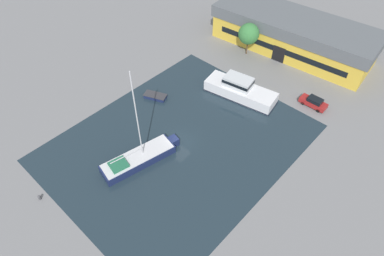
{
  "coord_description": "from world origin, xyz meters",
  "views": [
    {
      "loc": [
        23.9,
        -23.12,
        37.11
      ],
      "look_at": [
        0.0,
        2.67,
        1.0
      ],
      "focal_mm": 32.0,
      "sensor_mm": 36.0,
      "label": 1
    }
  ],
  "objects_px": {
    "quay_tree_near_building": "(249,34)",
    "parked_car": "(314,102)",
    "motor_cruiser": "(240,90)",
    "small_dinghy": "(155,96)",
    "warehouse_building": "(293,34)",
    "sailboat_moored": "(139,158)"
  },
  "relations": [
    {
      "from": "quay_tree_near_building",
      "to": "sailboat_moored",
      "type": "distance_m",
      "value": 31.99
    },
    {
      "from": "parked_car",
      "to": "motor_cruiser",
      "type": "height_order",
      "value": "motor_cruiser"
    },
    {
      "from": "quay_tree_near_building",
      "to": "small_dinghy",
      "type": "relative_size",
      "value": 1.52
    },
    {
      "from": "quay_tree_near_building",
      "to": "parked_car",
      "type": "height_order",
      "value": "quay_tree_near_building"
    },
    {
      "from": "warehouse_building",
      "to": "parked_car",
      "type": "relative_size",
      "value": 7.18
    },
    {
      "from": "parked_car",
      "to": "motor_cruiser",
      "type": "distance_m",
      "value": 11.9
    },
    {
      "from": "quay_tree_near_building",
      "to": "motor_cruiser",
      "type": "relative_size",
      "value": 0.5
    },
    {
      "from": "sailboat_moored",
      "to": "small_dinghy",
      "type": "bearing_deg",
      "value": 140.01
    },
    {
      "from": "small_dinghy",
      "to": "quay_tree_near_building",
      "type": "bearing_deg",
      "value": 148.05
    },
    {
      "from": "quay_tree_near_building",
      "to": "parked_car",
      "type": "distance_m",
      "value": 17.88
    },
    {
      "from": "warehouse_building",
      "to": "sailboat_moored",
      "type": "bearing_deg",
      "value": -95.65
    },
    {
      "from": "warehouse_building",
      "to": "parked_car",
      "type": "bearing_deg",
      "value": -51.07
    },
    {
      "from": "quay_tree_near_building",
      "to": "small_dinghy",
      "type": "height_order",
      "value": "quay_tree_near_building"
    },
    {
      "from": "small_dinghy",
      "to": "parked_car",
      "type": "bearing_deg",
      "value": 105.27
    },
    {
      "from": "quay_tree_near_building",
      "to": "parked_car",
      "type": "xyz_separation_m",
      "value": [
        16.87,
        -4.85,
        -3.44
      ]
    },
    {
      "from": "motor_cruiser",
      "to": "parked_car",
      "type": "bearing_deg",
      "value": -69.43
    },
    {
      "from": "parked_car",
      "to": "small_dinghy",
      "type": "distance_m",
      "value": 25.65
    },
    {
      "from": "sailboat_moored",
      "to": "small_dinghy",
      "type": "relative_size",
      "value": 3.69
    },
    {
      "from": "parked_car",
      "to": "motor_cruiser",
      "type": "bearing_deg",
      "value": 119.83
    },
    {
      "from": "parked_car",
      "to": "sailboat_moored",
      "type": "bearing_deg",
      "value": 155.04
    },
    {
      "from": "quay_tree_near_building",
      "to": "parked_car",
      "type": "relative_size",
      "value": 1.42
    },
    {
      "from": "warehouse_building",
      "to": "small_dinghy",
      "type": "distance_m",
      "value": 29.22
    }
  ]
}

